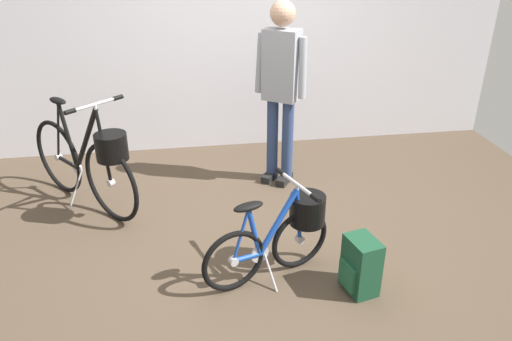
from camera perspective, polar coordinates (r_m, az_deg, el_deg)
ground_plane at (r=4.10m, az=0.47°, el=-7.82°), size 6.08×6.08×0.00m
back_wall at (r=5.45m, az=-3.03°, el=17.93°), size 6.08×0.10×3.01m
folding_bike_foreground at (r=3.55m, az=3.19°, el=-6.95°), size 0.97×0.53×0.73m
display_bike_left at (r=4.53m, az=-18.74°, el=1.05°), size 1.05×1.17×1.06m
visitor_near_wall at (r=4.64m, az=2.92°, el=10.13°), size 0.44×0.38×1.74m
backpack_on_floor at (r=3.54m, az=11.97°, el=-10.72°), size 0.26×0.29×0.42m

